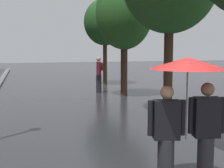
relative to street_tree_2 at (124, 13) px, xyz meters
name	(u,v)px	position (x,y,z in m)	size (l,w,h in m)	color
street_tree_2	(124,13)	(0.00, 0.00, 0.00)	(2.53, 2.53, 5.33)	#473323
street_tree_3	(105,22)	(0.18, 4.38, -0.11)	(2.41, 2.41, 4.91)	#473323
couple_under_umbrella	(187,100)	(-1.90, -9.62, -2.25)	(1.20, 1.18, 2.09)	#2D2D33
pedestrian_walking_midground	(99,74)	(-0.89, 1.19, -2.76)	(0.38, 0.58, 1.71)	#2D2D33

